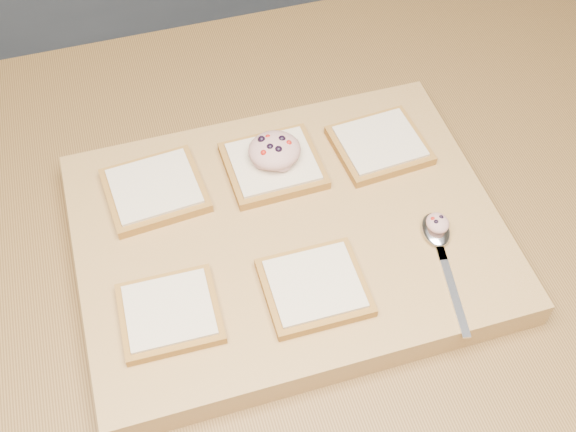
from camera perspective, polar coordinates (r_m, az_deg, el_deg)
The scene contains 11 objects.
ground at distance 1.78m, azimuth 4.44°, elevation -16.10°, with size 4.00×4.00×0.00m, color #515459.
island_counter at distance 1.36m, azimuth 5.63°, elevation -9.21°, with size 2.00×0.80×0.90m.
cutting_board at distance 0.90m, azimuth 0.00°, elevation -1.60°, with size 0.51×0.39×0.04m, color #A57B46.
bread_far_left at distance 0.93m, azimuth -10.49°, elevation 2.07°, with size 0.13×0.12×0.02m.
bread_far_center at distance 0.94m, azimuth -1.19°, elevation 4.06°, with size 0.12×0.11×0.02m.
bread_far_right at distance 0.97m, azimuth 7.25°, elevation 5.62°, with size 0.12×0.11×0.02m.
bread_near_left at distance 0.82m, azimuth -9.34°, elevation -7.55°, with size 0.11×0.10×0.02m.
bread_near_center at distance 0.83m, azimuth 2.11°, elevation -5.61°, with size 0.12×0.11×0.02m.
tuna_salad_dollop at distance 0.92m, azimuth -1.08°, elevation 5.24°, with size 0.07×0.06×0.03m.
spoon at distance 0.89m, azimuth 11.78°, elevation -1.73°, with size 0.05×0.17×0.01m.
spoon_salad at distance 0.88m, azimuth 11.73°, elevation -0.53°, with size 0.03×0.03×0.02m.
Camera 1 is at (-0.31, -0.57, 1.65)m, focal length 45.00 mm.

